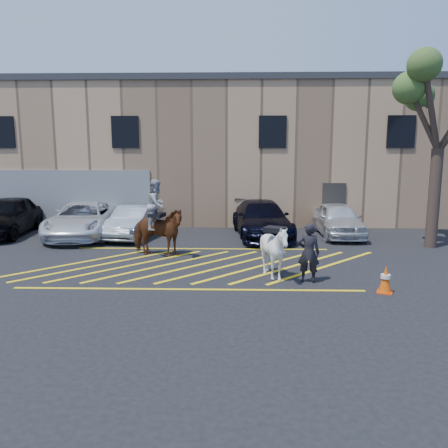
{
  "coord_description": "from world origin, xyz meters",
  "views": [
    {
      "loc": [
        1.29,
        -14.08,
        3.66
      ],
      "look_at": [
        0.9,
        0.2,
        1.3
      ],
      "focal_mm": 35.0,
      "sensor_mm": 36.0,
      "label": 1
    }
  ],
  "objects_px": {
    "car_silver_sedan": "(134,221)",
    "tree": "(442,96)",
    "car_black_suv": "(6,216)",
    "car_white_pickup": "(83,220)",
    "traffic_cone": "(385,279)",
    "handler": "(309,253)",
    "car_white_suv": "(338,219)",
    "car_blue_suv": "(261,219)",
    "saddled_white": "(274,251)",
    "mounted_bay": "(157,226)"
  },
  "relations": [
    {
      "from": "handler",
      "to": "tree",
      "type": "xyz_separation_m",
      "value": [
        5.51,
        4.76,
        4.84
      ]
    },
    {
      "from": "car_white_pickup",
      "to": "traffic_cone",
      "type": "relative_size",
      "value": 7.39
    },
    {
      "from": "car_blue_suv",
      "to": "handler",
      "type": "distance_m",
      "value": 6.81
    },
    {
      "from": "car_silver_sedan",
      "to": "handler",
      "type": "xyz_separation_m",
      "value": [
        6.5,
        -6.51,
        0.16
      ]
    },
    {
      "from": "car_black_suv",
      "to": "car_white_suv",
      "type": "xyz_separation_m",
      "value": [
        14.73,
        0.18,
        -0.13
      ]
    },
    {
      "from": "car_white_suv",
      "to": "mounted_bay",
      "type": "bearing_deg",
      "value": -151.55
    },
    {
      "from": "car_blue_suv",
      "to": "car_white_suv",
      "type": "xyz_separation_m",
      "value": [
        3.38,
        0.26,
        -0.04
      ]
    },
    {
      "from": "car_white_suv",
      "to": "tree",
      "type": "xyz_separation_m",
      "value": [
        3.08,
        -2.24,
        4.96
      ]
    },
    {
      "from": "handler",
      "to": "traffic_cone",
      "type": "height_order",
      "value": "handler"
    },
    {
      "from": "car_white_pickup",
      "to": "saddled_white",
      "type": "height_order",
      "value": "saddled_white"
    },
    {
      "from": "handler",
      "to": "saddled_white",
      "type": "xyz_separation_m",
      "value": [
        -0.94,
        0.29,
        -0.02
      ]
    },
    {
      "from": "car_silver_sedan",
      "to": "tree",
      "type": "relative_size",
      "value": 0.57
    },
    {
      "from": "car_black_suv",
      "to": "car_blue_suv",
      "type": "xyz_separation_m",
      "value": [
        11.36,
        -0.08,
        -0.09
      ]
    },
    {
      "from": "car_white_pickup",
      "to": "car_blue_suv",
      "type": "xyz_separation_m",
      "value": [
        7.77,
        0.25,
        0.02
      ]
    },
    {
      "from": "car_white_suv",
      "to": "mounted_bay",
      "type": "distance_m",
      "value": 8.3
    },
    {
      "from": "car_blue_suv",
      "to": "car_white_suv",
      "type": "distance_m",
      "value": 3.39
    },
    {
      "from": "car_blue_suv",
      "to": "car_white_suv",
      "type": "height_order",
      "value": "car_blue_suv"
    },
    {
      "from": "car_white_suv",
      "to": "traffic_cone",
      "type": "relative_size",
      "value": 5.9
    },
    {
      "from": "handler",
      "to": "car_white_pickup",
      "type": "bearing_deg",
      "value": -24.86
    },
    {
      "from": "traffic_cone",
      "to": "saddled_white",
      "type": "bearing_deg",
      "value": 156.67
    },
    {
      "from": "car_blue_suv",
      "to": "traffic_cone",
      "type": "height_order",
      "value": "car_blue_suv"
    },
    {
      "from": "car_black_suv",
      "to": "mounted_bay",
      "type": "height_order",
      "value": "mounted_bay"
    },
    {
      "from": "car_blue_suv",
      "to": "mounted_bay",
      "type": "height_order",
      "value": "mounted_bay"
    },
    {
      "from": "handler",
      "to": "traffic_cone",
      "type": "relative_size",
      "value": 2.33
    },
    {
      "from": "car_white_suv",
      "to": "handler",
      "type": "xyz_separation_m",
      "value": [
        -2.43,
        -7.0,
        0.12
      ]
    },
    {
      "from": "traffic_cone",
      "to": "car_black_suv",
      "type": "bearing_deg",
      "value": 151.37
    },
    {
      "from": "saddled_white",
      "to": "traffic_cone",
      "type": "xyz_separation_m",
      "value": [
        2.81,
        -1.21,
        -0.46
      ]
    },
    {
      "from": "car_white_pickup",
      "to": "tree",
      "type": "xyz_separation_m",
      "value": [
        14.23,
        -1.73,
        4.94
      ]
    },
    {
      "from": "tree",
      "to": "car_white_suv",
      "type": "bearing_deg",
      "value": 144.04
    },
    {
      "from": "car_black_suv",
      "to": "car_white_suv",
      "type": "relative_size",
      "value": 1.17
    },
    {
      "from": "car_silver_sedan",
      "to": "mounted_bay",
      "type": "relative_size",
      "value": 1.53
    },
    {
      "from": "traffic_cone",
      "to": "car_white_suv",
      "type": "bearing_deg",
      "value": 85.99
    },
    {
      "from": "car_white_pickup",
      "to": "mounted_bay",
      "type": "bearing_deg",
      "value": -47.66
    },
    {
      "from": "car_white_pickup",
      "to": "car_blue_suv",
      "type": "bearing_deg",
      "value": -3.87
    },
    {
      "from": "car_silver_sedan",
      "to": "car_blue_suv",
      "type": "bearing_deg",
      "value": 8.99
    },
    {
      "from": "mounted_bay",
      "to": "tree",
      "type": "xyz_separation_m",
      "value": [
        10.35,
        1.76,
        4.59
      ]
    },
    {
      "from": "car_blue_suv",
      "to": "tree",
      "type": "relative_size",
      "value": 0.73
    },
    {
      "from": "car_white_suv",
      "to": "traffic_cone",
      "type": "distance_m",
      "value": 7.94
    },
    {
      "from": "car_white_pickup",
      "to": "traffic_cone",
      "type": "height_order",
      "value": "car_white_pickup"
    },
    {
      "from": "car_black_suv",
      "to": "handler",
      "type": "relative_size",
      "value": 2.97
    },
    {
      "from": "car_silver_sedan",
      "to": "tree",
      "type": "xyz_separation_m",
      "value": [
        12.01,
        -1.75,
        5.0
      ]
    },
    {
      "from": "car_silver_sedan",
      "to": "traffic_cone",
      "type": "distance_m",
      "value": 11.2
    },
    {
      "from": "car_silver_sedan",
      "to": "tree",
      "type": "height_order",
      "value": "tree"
    },
    {
      "from": "car_blue_suv",
      "to": "mounted_bay",
      "type": "xyz_separation_m",
      "value": [
        -3.89,
        -3.74,
        0.33
      ]
    },
    {
      "from": "car_blue_suv",
      "to": "saddled_white",
      "type": "height_order",
      "value": "saddled_white"
    },
    {
      "from": "tree",
      "to": "car_black_suv",
      "type": "bearing_deg",
      "value": 173.4
    },
    {
      "from": "car_silver_sedan",
      "to": "car_blue_suv",
      "type": "relative_size",
      "value": 0.78
    },
    {
      "from": "car_black_suv",
      "to": "car_white_pickup",
      "type": "bearing_deg",
      "value": -10.72
    },
    {
      "from": "handler",
      "to": "car_black_suv",
      "type": "bearing_deg",
      "value": -17.19
    },
    {
      "from": "car_white_pickup",
      "to": "tree",
      "type": "distance_m",
      "value": 15.16
    }
  ]
}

